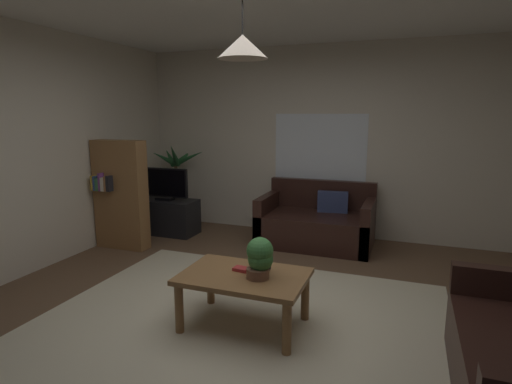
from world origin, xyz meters
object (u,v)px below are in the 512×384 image
Objects in this scene: potted_palm_corner at (177,190)px; potted_plant_on_table at (260,257)px; tv_stand at (167,216)px; tv at (164,184)px; couch_under_window at (317,224)px; remote_on_table_0 at (266,270)px; coffee_table at (244,282)px; bookshelf_corner at (120,194)px; pendant_lamp at (243,47)px; book_on_table_0 at (242,269)px.

potted_plant_on_table is at bearing -48.60° from potted_palm_corner.
tv is (-0.00, -0.02, 0.49)m from tv_stand.
couch_under_window is at bearing 91.22° from potted_plant_on_table.
coffee_table is at bearing -148.31° from remote_on_table_0.
remote_on_table_0 is 0.11× the size of bookshelf_corner.
tv_stand is at bearing 134.45° from pendant_lamp.
potted_palm_corner is (-2.36, 2.53, 0.09)m from remote_on_table_0.
tv is at bearing 134.98° from book_on_table_0.
pendant_lamp reaches higher than potted_plant_on_table.
coffee_table is at bearing 174.74° from potted_plant_on_table.
bookshelf_corner is 2.58× the size of pendant_lamp.
book_on_table_0 is 2.58m from bookshelf_corner.
bookshelf_corner is at bearing -156.78° from couch_under_window.
book_on_table_0 is at bearing -45.32° from tv_stand.
couch_under_window is 2.70× the size of pendant_lamp.
couch_under_window is 2.60m from bookshelf_corner.
book_on_table_0 is at bearing -50.13° from potted_palm_corner.
couch_under_window is 1.99× the size of tv.
potted_plant_on_table is (0.18, -0.07, 0.15)m from book_on_table_0.
bookshelf_corner reaches higher than coffee_table.
remote_on_table_0 reaches higher than coffee_table.
remote_on_table_0 is 0.30× the size of pendant_lamp.
pendant_lamp is at bearing 174.74° from potted_plant_on_table.
potted_plant_on_table is at bearing -5.26° from coffee_table.
potted_palm_corner is (-2.16, 2.59, 0.09)m from book_on_table_0.
couch_under_window is 2.18m from tv_stand.
coffee_table is 1.37× the size of tv.
couch_under_window is 1.10× the size of potted_palm_corner.
tv is (-2.08, 2.10, 0.36)m from coffee_table.
tv_stand is 0.49m from tv.
pendant_lamp reaches higher than potted_palm_corner.
potted_plant_on_table is 2.77m from bookshelf_corner.
remote_on_table_0 is (0.19, 0.06, -0.00)m from book_on_table_0.
tv is 3.30m from pendant_lamp.
potted_plant_on_table reaches higher than tv_stand.
coffee_table is 3.11× the size of potted_plant_on_table.
tv_stand is 1.22× the size of tv.
tv is at bearing -90.00° from tv_stand.
tv_stand is at bearing 131.78° from remote_on_table_0.
potted_plant_on_table is at bearing -21.81° from book_on_table_0.
remote_on_table_0 is at bearing -47.06° from potted_palm_corner.
couch_under_window is at bearing 6.45° from tv_stand.
coffee_table is (-0.09, -2.36, 0.11)m from couch_under_window.
pendant_lamp reaches higher than remote_on_table_0.
remote_on_table_0 is 0.18× the size of tv_stand.
potted_plant_on_table is at bearing -29.62° from bookshelf_corner.
remote_on_table_0 is (0.06, -2.25, 0.19)m from couch_under_window.
tv_stand is at bearing -173.55° from couch_under_window.
book_on_table_0 is 0.10× the size of bookshelf_corner.
remote_on_table_0 is at bearing 37.98° from pendant_lamp.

